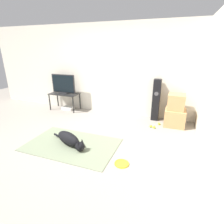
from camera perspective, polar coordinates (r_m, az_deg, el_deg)
The scene contains 15 objects.
ground_plane at distance 3.86m, azimuth -13.81°, elevation -9.60°, with size 12.00×12.00×0.00m, color gray.
wall_back at distance 5.26m, azimuth -2.08°, elevation 13.53°, with size 8.00×0.06×2.55m.
wall_right at distance 2.87m, azimuth 32.38°, elevation 4.94°, with size 0.06×8.00×2.55m.
area_rug at distance 3.76m, azimuth -12.97°, elevation -10.32°, with size 1.85×1.15×0.01m.
dog at distance 3.67m, azimuth -13.60°, elevation -8.74°, with size 0.94×0.44×0.27m.
frisbee at distance 3.13m, azimuth 3.17°, elevation -16.45°, with size 0.25×0.25×0.03m.
cardboard_box_lower at distance 4.73m, azimuth 19.79°, elevation -1.67°, with size 0.50×0.51×0.43m.
cardboard_box_upper at distance 4.61m, azimuth 20.20°, elevation 3.11°, with size 0.40×0.41×0.39m.
floor_speaker at distance 4.86m, azimuth 14.21°, elevation 3.80°, with size 0.19×0.20×1.12m.
tv_stand at distance 5.77m, azimuth -15.28°, elevation 5.17°, with size 0.92×0.47×0.53m.
tv at distance 5.70m, azimuth -15.60°, elevation 8.71°, with size 0.79×0.20×0.59m.
tennis_ball_by_boxes at distance 4.51m, azimuth 12.53°, elevation -4.50°, with size 0.07×0.07×0.07m.
tennis_ball_near_speaker at distance 4.70m, azimuth 15.08°, elevation -3.70°, with size 0.07×0.07×0.07m.
tennis_ball_loose_on_carpet at distance 4.48m, azimuth 13.56°, elevation -4.79°, with size 0.07×0.07×0.07m.
game_console at distance 5.87m, azimuth -14.20°, elevation 1.26°, with size 0.35×0.24×0.09m.
Camera 1 is at (1.97, -2.74, 1.87)m, focal length 28.00 mm.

